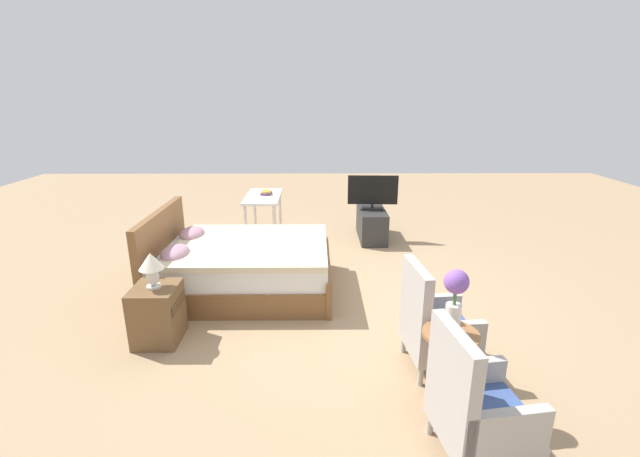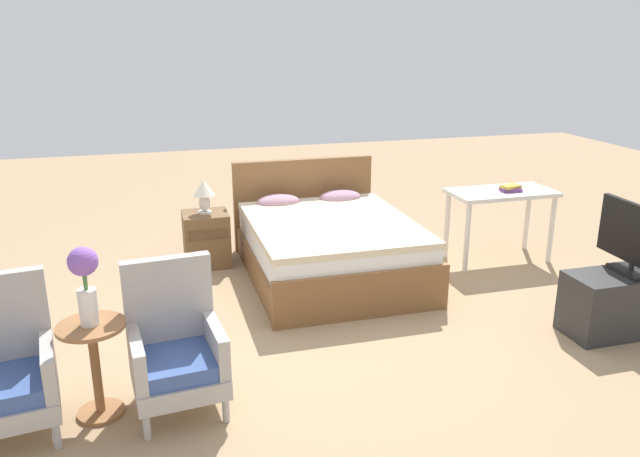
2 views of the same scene
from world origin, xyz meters
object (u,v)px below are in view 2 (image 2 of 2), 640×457
Objects in this scene: table_lamp at (204,192)px; tv_stand at (626,302)px; vanity_desk at (501,201)px; side_table at (95,359)px; nightstand at (206,239)px; tv_flatscreen at (636,239)px; flower_vase at (85,278)px; book_stack at (511,188)px; armchair_by_window_right at (176,350)px; bed at (327,245)px; armchair_by_window_left at (5,373)px.

table_lamp reaches higher than tv_stand.
tv_stand is 0.92× the size of vanity_desk.
table_lamp is (0.90, 2.42, 0.37)m from side_table.
nightstand is 3.82m from tv_flatscreen.
side_table is at bearing 0.00° from flower_vase.
armchair_by_window_right is at bearing -152.67° from book_stack.
bed is at bearing 42.61° from side_table.
side_table is 1.27× the size of flower_vase.
bed is at bearing 178.17° from vanity_desk.
table_lamp is at bearing 151.12° from bed.
tv_stand is 1.74m from vanity_desk.
tv_flatscreen reaches higher than armchair_by_window_right.
armchair_by_window_left is at bearing -177.39° from flower_vase.
table_lamp is 0.32× the size of vanity_desk.
table_lamp reaches higher than nightstand.
side_table is 1.83× the size of table_lamp.
armchair_by_window_right is at bearing -100.05° from table_lamp.
armchair_by_window_left is at bearing -179.98° from armchair_by_window_right.
vanity_desk reaches higher than nightstand.
table_lamp reaches higher than book_stack.
nightstand is 2.97m from vanity_desk.
armchair_by_window_left is 1.00× the size of armchair_by_window_right.
bed is 1.92m from book_stack.
vanity_desk is (3.31, 1.79, 0.24)m from armchair_by_window_right.
tv_stand is at bearing -38.38° from table_lamp.
side_table is 2.58m from nightstand.
table_lamp is 3.79m from tv_flatscreen.
vanity_desk is at bearing -1.83° from bed.
armchair_by_window_right is 1.93× the size of flower_vase.
flower_vase is 2.58m from table_lamp.
armchair_by_window_left is at bearing -178.81° from tv_stand.
flower_vase reaches higher than side_table.
side_table is at bearing 177.35° from armchair_by_window_right.
table_lamp is 3.82m from tv_stand.
armchair_by_window_left is 4.63m from vanity_desk.
flower_vase reaches higher than armchair_by_window_left.
side_table reaches higher than nightstand.
book_stack is at bearing 27.33° from armchair_by_window_right.
vanity_desk is (3.78, 1.77, -0.28)m from flower_vase.
side_table is at bearing -178.99° from tv_flatscreen.
book_stack is (0.07, -0.04, 0.14)m from vanity_desk.
tv_flatscreen is 0.75× the size of vanity_desk.
armchair_by_window_right is 3.42m from tv_flatscreen.
bed is 4.13× the size of flower_vase.
tv_stand is at bearing -38.37° from nightstand.
bed is 1.89× the size of vanity_desk.
table_lamp is at bearing 60.35° from armchair_by_window_left.
table_lamp is at bearing 90.00° from nightstand.
tv_stand is at bearing 1.19° from armchair_by_window_left.
tv_stand is (2.97, -2.35, -0.51)m from table_lamp.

